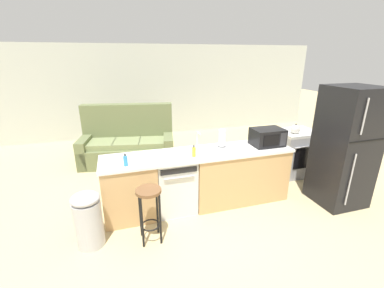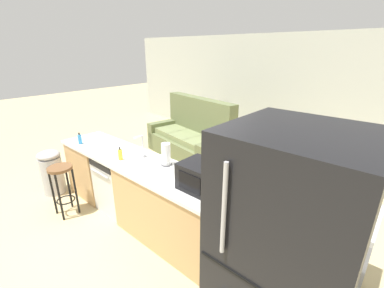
% 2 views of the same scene
% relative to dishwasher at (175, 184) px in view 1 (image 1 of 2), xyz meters
% --- Properties ---
extents(ground_plane, '(24.00, 24.00, 0.00)m').
position_rel_dishwasher_xyz_m(ground_plane, '(0.25, 0.00, -0.42)').
color(ground_plane, tan).
extents(wall_back, '(10.00, 0.06, 2.60)m').
position_rel_dishwasher_xyz_m(wall_back, '(0.55, 4.20, 0.88)').
color(wall_back, beige).
rests_on(wall_back, ground_plane).
extents(kitchen_counter, '(2.94, 0.66, 0.90)m').
position_rel_dishwasher_xyz_m(kitchen_counter, '(0.49, 0.00, -0.00)').
color(kitchen_counter, tan).
rests_on(kitchen_counter, ground_plane).
extents(dishwasher, '(0.58, 0.61, 0.84)m').
position_rel_dishwasher_xyz_m(dishwasher, '(0.00, 0.00, 0.00)').
color(dishwasher, silver).
rests_on(dishwasher, ground_plane).
extents(stove_range, '(0.76, 0.68, 0.90)m').
position_rel_dishwasher_xyz_m(stove_range, '(2.60, 0.55, 0.03)').
color(stove_range, '#A8AAB2').
rests_on(stove_range, ground_plane).
extents(refrigerator, '(0.72, 0.73, 1.88)m').
position_rel_dishwasher_xyz_m(refrigerator, '(2.60, -0.55, 0.52)').
color(refrigerator, black).
rests_on(refrigerator, ground_plane).
extents(microwave, '(0.50, 0.37, 0.28)m').
position_rel_dishwasher_xyz_m(microwave, '(1.56, -0.00, 0.62)').
color(microwave, black).
rests_on(microwave, kitchen_counter).
extents(sink_faucet, '(0.07, 0.18, 0.30)m').
position_rel_dishwasher_xyz_m(sink_faucet, '(0.40, 0.12, 0.61)').
color(sink_faucet, silver).
rests_on(sink_faucet, kitchen_counter).
extents(paper_towel_roll, '(0.14, 0.14, 0.28)m').
position_rel_dishwasher_xyz_m(paper_towel_roll, '(0.83, 0.16, 0.62)').
color(paper_towel_roll, '#4C4C51').
rests_on(paper_towel_roll, kitchen_counter).
extents(soap_bottle, '(0.06, 0.06, 0.18)m').
position_rel_dishwasher_xyz_m(soap_bottle, '(0.27, -0.13, 0.55)').
color(soap_bottle, yellow).
rests_on(soap_bottle, kitchen_counter).
extents(dish_soap_bottle, '(0.06, 0.06, 0.18)m').
position_rel_dishwasher_xyz_m(dish_soap_bottle, '(-0.70, -0.19, 0.55)').
color(dish_soap_bottle, '#338CCC').
rests_on(dish_soap_bottle, kitchen_counter).
extents(kettle, '(0.21, 0.17, 0.19)m').
position_rel_dishwasher_xyz_m(kettle, '(2.43, 0.42, 0.56)').
color(kettle, silver).
rests_on(kettle, stove_range).
extents(bar_stool, '(0.32, 0.32, 0.74)m').
position_rel_dishwasher_xyz_m(bar_stool, '(-0.47, -0.62, 0.11)').
color(bar_stool, brown).
rests_on(bar_stool, ground_plane).
extents(trash_bin, '(0.35, 0.35, 0.74)m').
position_rel_dishwasher_xyz_m(trash_bin, '(-1.22, -0.50, -0.04)').
color(trash_bin, '#B7B7BC').
rests_on(trash_bin, ground_plane).
extents(couch, '(2.13, 1.26, 1.27)m').
position_rel_dishwasher_xyz_m(couch, '(-0.56, 2.21, -0.03)').
color(couch, '#667047').
rests_on(couch, ground_plane).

